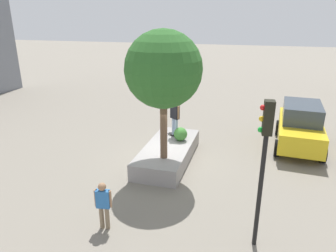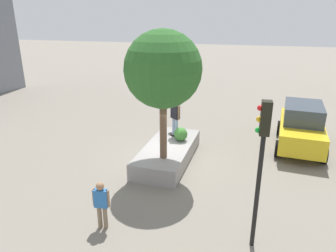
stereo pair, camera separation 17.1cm
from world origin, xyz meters
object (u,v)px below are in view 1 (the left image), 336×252
at_px(plaza_tree, 163,70).
at_px(taxi_cab, 300,126).
at_px(skateboard, 175,135).
at_px(passerby_with_bag, 103,203).
at_px(planter_ledge, 168,153).
at_px(skateboarder, 175,115).
at_px(traffic_light_corner, 264,151).

relative_size(plaza_tree, taxi_cab, 1.06).
relative_size(plaza_tree, skateboard, 6.25).
bearing_deg(passerby_with_bag, plaza_tree, 169.49).
xyz_separation_m(planter_ledge, skateboard, (-1.14, 0.01, 0.40)).
xyz_separation_m(skateboarder, taxi_cab, (-2.07, 5.66, -0.68)).
relative_size(taxi_cab, passerby_with_bag, 3.04).
distance_m(planter_ledge, skateboard, 1.21).
distance_m(plaza_tree, passerby_with_bag, 5.08).
distance_m(plaza_tree, skateboarder, 3.34).
relative_size(traffic_light_corner, passerby_with_bag, 2.70).
bearing_deg(skateboard, skateboarder, 3.58).
xyz_separation_m(skateboard, skateboarder, (0.00, 0.00, 1.00)).
xyz_separation_m(planter_ledge, taxi_cab, (-3.21, 5.66, 0.72)).
bearing_deg(skateboard, plaza_tree, 3.86).
bearing_deg(taxi_cab, skateboard, -69.90).
height_order(planter_ledge, traffic_light_corner, traffic_light_corner).
height_order(skateboard, traffic_light_corner, traffic_light_corner).
bearing_deg(traffic_light_corner, skateboard, -146.27).
height_order(skateboard, passerby_with_bag, passerby_with_bag).
bearing_deg(passerby_with_bag, planter_ledge, 173.75).
bearing_deg(passerby_with_bag, taxi_cab, 142.85).
distance_m(planter_ledge, plaza_tree, 4.00).
bearing_deg(taxi_cab, plaza_tree, -51.46).
distance_m(planter_ledge, passerby_with_bag, 5.04).
xyz_separation_m(skateboard, taxi_cab, (-2.07, 5.66, 0.32)).
relative_size(taxi_cab, traffic_light_corner, 1.13).
xyz_separation_m(taxi_cab, passerby_with_bag, (8.19, -6.21, -0.19)).
bearing_deg(plaza_tree, traffic_light_corner, 47.41).
relative_size(planter_ledge, plaza_tree, 0.92).
xyz_separation_m(plaza_tree, taxi_cab, (-4.38, 5.50, -3.09)).
bearing_deg(traffic_light_corner, planter_ledge, -140.03).
xyz_separation_m(traffic_light_corner, passerby_with_bag, (0.51, -4.30, -1.95)).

